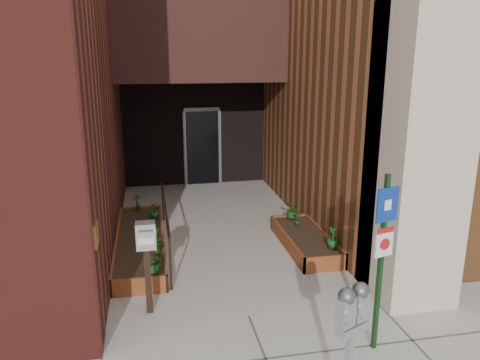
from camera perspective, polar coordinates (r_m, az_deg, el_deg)
ground at (r=7.03m, az=1.06°, el=-16.25°), size 80.00×80.00×0.00m
architecture at (r=12.86m, az=-6.62°, el=20.98°), size 20.00×14.60×10.00m
planter_left at (r=9.26m, az=-12.06°, el=-7.58°), size 0.90×3.60×0.30m
planter_right at (r=9.26m, az=7.95°, el=-7.39°), size 0.80×2.20×0.30m
handrail at (r=9.00m, az=-9.08°, el=-3.93°), size 0.04×3.34×0.90m
parking_meter at (r=4.72m, az=13.48°, el=-16.26°), size 0.37×0.26×1.60m
sign_post at (r=5.95m, az=17.02°, el=-7.65°), size 0.31×0.11×2.31m
payment_dropbox at (r=6.80m, az=-11.34°, el=-8.18°), size 0.28×0.22×1.39m
shrub_left_a at (r=7.65m, az=-10.53°, el=-9.69°), size 0.45×0.45×0.36m
shrub_left_b at (r=8.35m, az=-10.17°, el=-7.30°), size 0.25×0.25×0.41m
shrub_left_c at (r=10.03m, az=-10.44°, el=-3.65°), size 0.26×0.26×0.33m
shrub_left_d at (r=10.65m, az=-12.41°, el=-2.63°), size 0.25×0.25×0.34m
shrub_right_a at (r=8.57m, az=11.25°, el=-6.90°), size 0.29×0.29×0.37m
shrub_right_b at (r=9.51m, az=7.06°, el=-4.68°), size 0.16×0.16×0.30m
shrub_right_c at (r=9.93m, az=6.36°, el=-3.60°), size 0.35×0.35×0.36m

